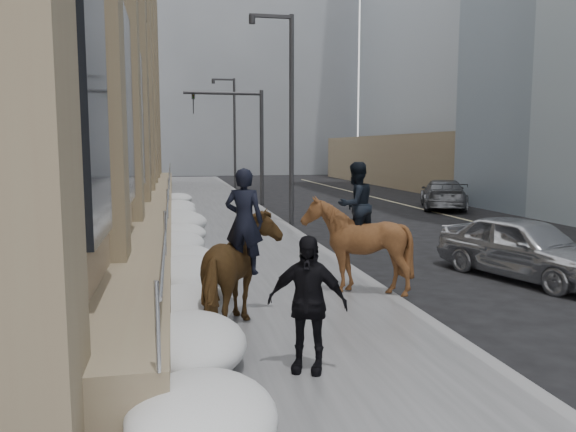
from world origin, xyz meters
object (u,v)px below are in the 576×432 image
(mounted_horse_left, at_px, (241,267))
(mounted_horse_right, at_px, (356,239))
(car_silver, at_px, (525,247))
(car_grey, at_px, (443,194))
(pedestrian, at_px, (307,303))

(mounted_horse_left, xyz_separation_m, mounted_horse_right, (2.55, 1.80, 0.08))
(car_silver, xyz_separation_m, car_grey, (5.19, 14.20, 0.00))
(mounted_horse_right, xyz_separation_m, pedestrian, (-1.91, -3.70, -0.19))
(car_grey, bearing_deg, car_silver, 92.55)
(mounted_horse_right, xyz_separation_m, car_grey, (9.59, 15.06, -0.48))
(car_silver, bearing_deg, car_grey, 52.95)
(mounted_horse_right, xyz_separation_m, car_silver, (4.40, 0.86, -0.48))
(mounted_horse_left, distance_m, pedestrian, 2.01)
(pedestrian, bearing_deg, car_silver, 60.15)
(mounted_horse_right, height_order, pedestrian, mounted_horse_right)
(pedestrian, relative_size, car_grey, 0.36)
(mounted_horse_left, height_order, mounted_horse_right, mounted_horse_right)
(mounted_horse_left, height_order, pedestrian, mounted_horse_left)
(pedestrian, xyz_separation_m, car_grey, (11.50, 18.76, -0.29))
(mounted_horse_left, relative_size, pedestrian, 1.44)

